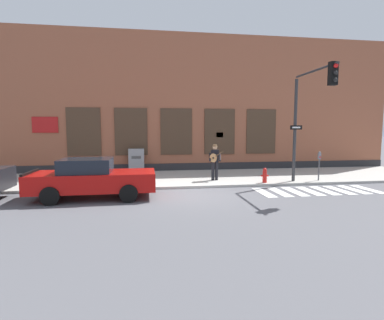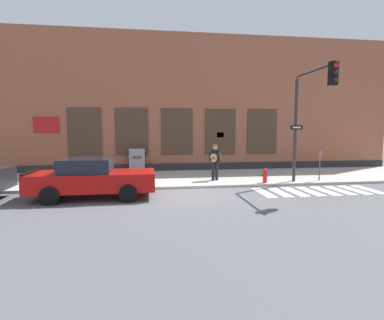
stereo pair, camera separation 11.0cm
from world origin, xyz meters
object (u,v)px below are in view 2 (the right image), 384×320
(busker, at_px, (215,160))
(traffic_light, at_px, (310,106))
(utility_box, at_px, (137,160))
(fire_hydrant, at_px, (265,175))
(parking_meter, at_px, (320,161))
(red_car, at_px, (92,178))

(busker, relative_size, traffic_light, 0.35)
(utility_box, xyz_separation_m, fire_hydrant, (6.11, -4.42, -0.34))
(fire_hydrant, bearing_deg, parking_meter, 4.64)
(utility_box, bearing_deg, parking_meter, -24.92)
(utility_box, bearing_deg, fire_hydrant, -35.88)
(parking_meter, bearing_deg, traffic_light, -137.70)
(traffic_light, bearing_deg, utility_box, 144.84)
(busker, bearing_deg, fire_hydrant, -24.92)
(parking_meter, height_order, utility_box, parking_meter)
(red_car, relative_size, utility_box, 3.36)
(red_car, distance_m, traffic_light, 9.58)
(traffic_light, bearing_deg, red_car, -175.94)
(traffic_light, bearing_deg, busker, 151.92)
(busker, height_order, parking_meter, busker)
(red_car, bearing_deg, busker, 26.30)
(busker, distance_m, parking_meter, 5.15)
(busker, height_order, fire_hydrant, busker)
(busker, xyz_separation_m, traffic_light, (3.76, -2.00, 2.51))
(utility_box, bearing_deg, busker, -40.97)
(red_car, xyz_separation_m, utility_box, (1.45, 6.05, 0.03))
(traffic_light, height_order, utility_box, traffic_light)
(traffic_light, height_order, parking_meter, traffic_light)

